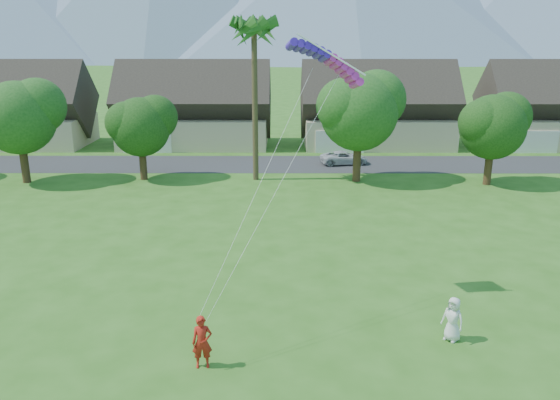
{
  "coord_description": "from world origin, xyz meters",
  "views": [
    {
      "loc": [
        0.08,
        -13.98,
        10.98
      ],
      "look_at": [
        0.0,
        10.0,
        3.8
      ],
      "focal_mm": 35.0,
      "sensor_mm": 36.0,
      "label": 1
    }
  ],
  "objects_px": {
    "parked_car": "(344,158)",
    "parafoil_kite": "(328,58)",
    "kite_flyer": "(202,342)",
    "watcher": "(453,319)"
  },
  "relations": [
    {
      "from": "watcher",
      "to": "kite_flyer",
      "type": "bearing_deg",
      "value": -124.2
    },
    {
      "from": "kite_flyer",
      "to": "parked_car",
      "type": "relative_size",
      "value": 0.45
    },
    {
      "from": "kite_flyer",
      "to": "parked_car",
      "type": "bearing_deg",
      "value": 68.1
    },
    {
      "from": "parked_car",
      "to": "parafoil_kite",
      "type": "xyz_separation_m",
      "value": [
        -3.77,
        -25.41,
        9.59
      ]
    },
    {
      "from": "parked_car",
      "to": "watcher",
      "type": "bearing_deg",
      "value": 172.55
    },
    {
      "from": "kite_flyer",
      "to": "parafoil_kite",
      "type": "height_order",
      "value": "parafoil_kite"
    },
    {
      "from": "watcher",
      "to": "parked_car",
      "type": "height_order",
      "value": "watcher"
    },
    {
      "from": "kite_flyer",
      "to": "parked_car",
      "type": "distance_m",
      "value": 32.59
    },
    {
      "from": "kite_flyer",
      "to": "watcher",
      "type": "distance_m",
      "value": 9.3
    },
    {
      "from": "kite_flyer",
      "to": "parafoil_kite",
      "type": "distance_m",
      "value": 11.96
    }
  ]
}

